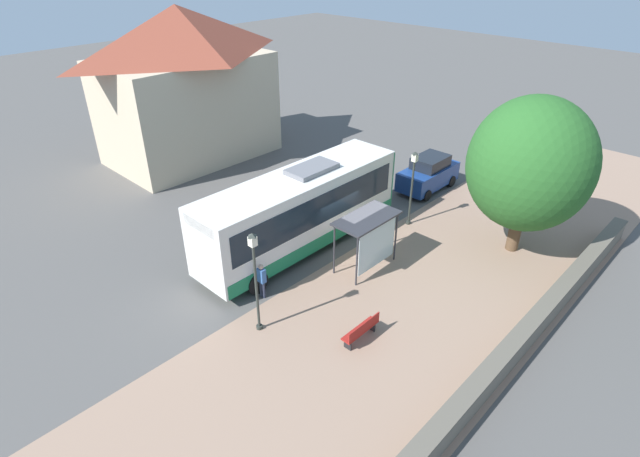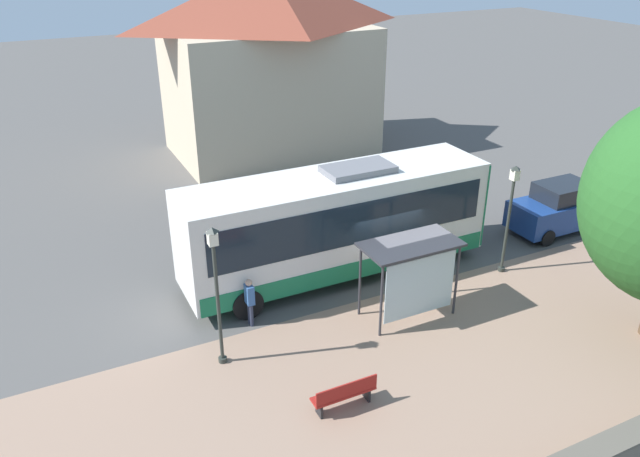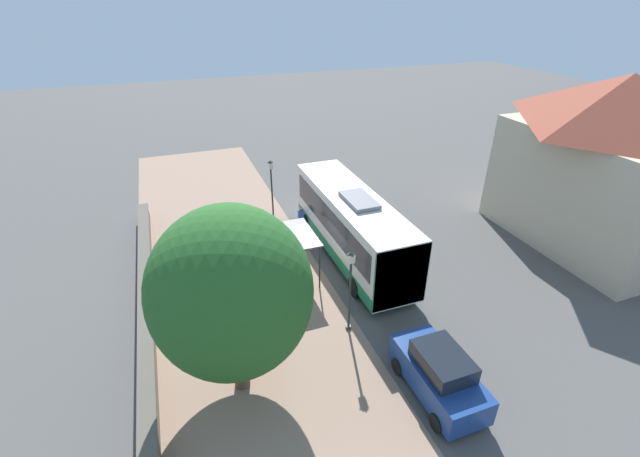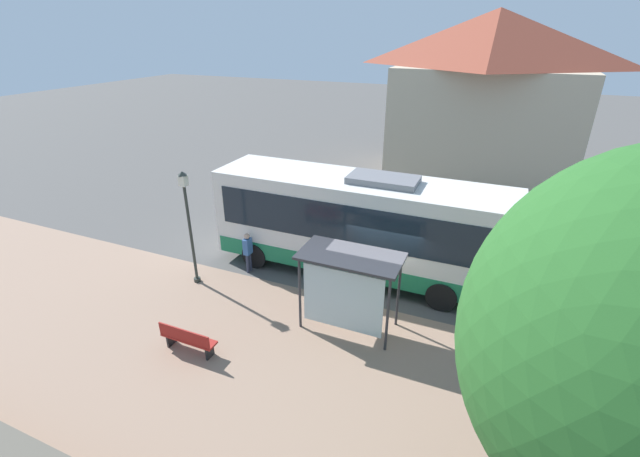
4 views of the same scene
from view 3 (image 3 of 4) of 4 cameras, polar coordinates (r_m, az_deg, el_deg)
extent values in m
plane|color=#514F4C|center=(22.03, 0.73, -6.30)|extent=(120.00, 120.00, 0.00)
cube|color=#937560|center=(21.14, -10.88, -8.61)|extent=(9.00, 44.00, 0.02)
cube|color=#6B6356|center=(20.88, -22.09, -9.53)|extent=(0.50, 20.00, 0.92)
cube|color=#5B5449|center=(20.59, -22.34, -8.44)|extent=(0.60, 20.00, 0.08)
cube|color=#C6B293|center=(28.06, 32.90, 4.39)|extent=(6.45, 9.92, 6.43)
pyramid|color=brown|center=(26.83, 35.60, 13.41)|extent=(7.05, 10.52, 2.89)
cube|color=silver|center=(22.59, 4.22, 0.69)|extent=(2.57, 10.54, 3.18)
cube|color=black|center=(22.40, 4.26, 1.62)|extent=(2.61, 9.70, 1.40)
cube|color=#197247|center=(23.22, 4.11, -2.07)|extent=(2.61, 10.33, 0.64)
cube|color=#197247|center=(18.68, 10.81, -6.50)|extent=(2.61, 0.06, 3.06)
cube|color=black|center=(26.47, -0.33, 8.19)|extent=(1.93, 0.08, 0.45)
cube|color=slate|center=(21.19, 5.25, 3.79)|extent=(1.29, 2.32, 0.22)
cylinder|color=black|center=(25.95, -1.65, 0.89)|extent=(0.30, 1.00, 1.00)
cylinder|color=black|center=(26.73, 3.25, 1.73)|extent=(0.30, 1.00, 1.00)
cylinder|color=black|center=(20.49, 4.70, -7.76)|extent=(0.30, 1.00, 1.00)
cylinder|color=black|center=(21.46, 10.61, -6.32)|extent=(0.30, 1.00, 1.00)
cylinder|color=#2D2D33|center=(20.48, -0.07, -5.24)|extent=(0.08, 0.08, 2.41)
cylinder|color=#2D2D33|center=(22.61, -2.41, -1.66)|extent=(0.08, 0.08, 2.41)
cylinder|color=#2D2D33|center=(20.16, -3.42, -5.92)|extent=(0.08, 0.08, 2.41)
cylinder|color=#2D2D33|center=(22.32, -5.46, -2.22)|extent=(0.08, 0.08, 2.41)
cube|color=#2D2D33|center=(20.72, -2.97, -0.77)|extent=(1.55, 2.97, 0.08)
cube|color=silver|center=(21.16, -4.46, -3.69)|extent=(0.03, 2.40, 1.93)
cylinder|color=#2D3347|center=(25.92, -2.68, 0.52)|extent=(0.12, 0.12, 0.76)
cylinder|color=#2D3347|center=(25.96, -2.35, 0.58)|extent=(0.12, 0.12, 0.76)
cube|color=#38609E|center=(25.62, -2.55, 1.89)|extent=(0.34, 0.22, 0.61)
sphere|color=tan|center=(25.44, -2.57, 2.72)|extent=(0.21, 0.21, 0.21)
cube|color=maroon|center=(24.41, -11.92, -1.89)|extent=(0.40, 1.68, 0.06)
cube|color=maroon|center=(24.28, -12.36, -1.49)|extent=(0.04, 1.68, 0.40)
cube|color=black|center=(23.95, -11.59, -3.13)|extent=(0.32, 0.06, 0.45)
cube|color=black|center=(25.10, -12.13, -1.58)|extent=(0.32, 0.06, 0.45)
cylinder|color=#2D332D|center=(26.90, -6.18, 0.79)|extent=(0.24, 0.24, 0.16)
cylinder|color=#2D332D|center=(26.12, -6.38, 4.19)|extent=(0.10, 0.10, 3.68)
cube|color=silver|center=(25.35, -6.63, 8.33)|extent=(0.24, 0.24, 0.35)
pyramid|color=#2D332D|center=(25.26, -6.66, 8.84)|extent=(0.28, 0.28, 0.14)
cylinder|color=#2D332D|center=(18.94, 3.79, -13.00)|extent=(0.24, 0.24, 0.16)
cylinder|color=#2D332D|center=(17.88, 3.97, -9.09)|extent=(0.10, 0.10, 3.44)
cube|color=silver|center=(16.78, 4.18, -3.99)|extent=(0.24, 0.24, 0.35)
pyramid|color=#2D332D|center=(16.65, 4.21, -3.29)|extent=(0.28, 0.28, 0.14)
cylinder|color=brown|center=(16.08, -10.70, -16.45)|extent=(0.56, 0.56, 2.81)
ellipsoid|color=#265B23|center=(14.20, -11.76, -8.26)|extent=(5.35, 5.35, 5.88)
cube|color=navy|center=(16.57, 15.46, -18.49)|extent=(1.76, 3.97, 1.05)
cube|color=black|center=(15.91, 16.08, -16.64)|extent=(1.49, 2.07, 0.65)
cylinder|color=black|center=(17.26, 10.37, -17.61)|extent=(0.22, 0.64, 0.64)
cylinder|color=black|center=(17.98, 15.14, -15.96)|extent=(0.22, 0.64, 0.64)
cylinder|color=black|center=(15.93, 15.34, -23.69)|extent=(0.22, 0.64, 0.64)
cylinder|color=black|center=(16.70, 20.38, -21.50)|extent=(0.22, 0.64, 0.64)
camera|label=1|loc=(32.36, -34.39, 24.47)|focal=28.00mm
camera|label=2|loc=(28.14, -39.93, 19.17)|focal=35.00mm
camera|label=4|loc=(15.32, -38.23, 6.07)|focal=24.00mm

